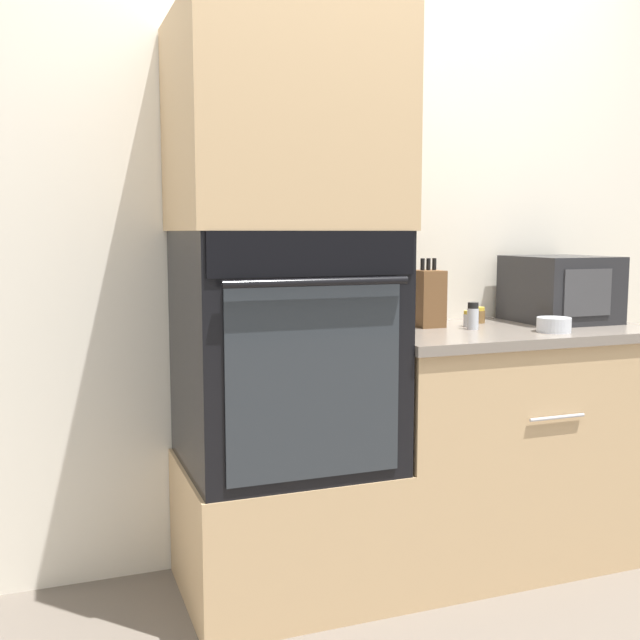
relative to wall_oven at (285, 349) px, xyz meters
name	(u,v)px	position (x,y,z in m)	size (l,w,h in m)	color
ground_plane	(415,613)	(0.35, -0.30, -0.85)	(12.00, 12.00, 0.00)	#6B6056
wall_back	(343,230)	(0.35, 0.33, 0.40)	(8.00, 0.05, 2.50)	silver
oven_cabinet_base	(285,527)	(0.00, 0.00, -0.62)	(0.70, 0.60, 0.46)	tan
wall_oven	(285,349)	(0.00, 0.00, 0.00)	(0.67, 0.64, 0.79)	black
oven_cabinet_upper	(283,125)	(0.00, 0.00, 0.73)	(0.70, 0.60, 0.68)	tan
counter_unit	(503,442)	(0.88, 0.00, -0.41)	(1.08, 0.63, 0.89)	tan
microwave	(560,289)	(1.18, 0.09, 0.16)	(0.35, 0.38, 0.26)	#232326
knife_block	(428,298)	(0.61, 0.12, 0.14)	(0.10, 0.12, 0.26)	brown
bowl	(554,325)	(0.96, -0.17, 0.06)	(0.12, 0.12, 0.05)	silver
condiment_jar_near	(479,315)	(0.85, 0.16, 0.06)	(0.05, 0.05, 0.06)	brown
condiment_jar_mid	(473,316)	(0.72, 0.00, 0.08)	(0.04, 0.04, 0.10)	silver
condiment_jar_far	(468,319)	(0.75, 0.07, 0.06)	(0.04, 0.04, 0.06)	silver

